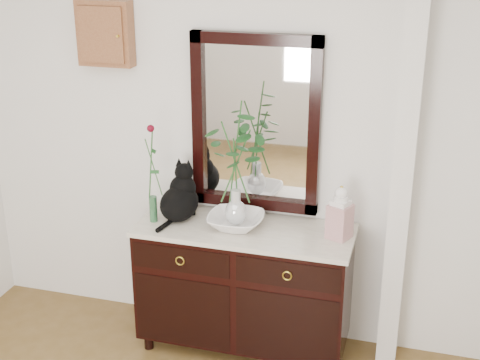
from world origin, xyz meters
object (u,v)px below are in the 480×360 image
(sideboard, at_px, (244,282))
(cat, at_px, (179,193))
(ginger_jar, at_px, (340,212))
(lotus_bowl, at_px, (236,221))

(sideboard, height_order, cat, cat)
(ginger_jar, bearing_deg, lotus_bowl, -177.00)
(cat, distance_m, ginger_jar, 1.00)
(lotus_bowl, relative_size, ginger_jar, 1.03)
(cat, bearing_deg, sideboard, 8.09)
(sideboard, height_order, ginger_jar, ginger_jar)
(sideboard, xyz_separation_m, lotus_bowl, (-0.05, -0.01, 0.42))
(sideboard, distance_m, lotus_bowl, 0.42)
(ginger_jar, bearing_deg, cat, -179.30)
(sideboard, relative_size, ginger_jar, 4.02)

